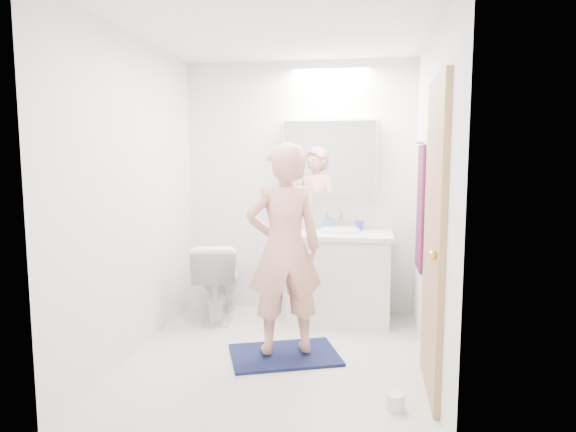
% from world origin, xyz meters
% --- Properties ---
extents(floor, '(2.50, 2.50, 0.00)m').
position_xyz_m(floor, '(0.00, 0.00, 0.00)').
color(floor, silver).
rests_on(floor, ground).
extents(ceiling, '(2.50, 2.50, 0.00)m').
position_xyz_m(ceiling, '(0.00, 0.00, 2.40)').
color(ceiling, white).
rests_on(ceiling, floor).
extents(wall_back, '(2.50, 0.00, 2.50)m').
position_xyz_m(wall_back, '(0.00, 1.25, 1.20)').
color(wall_back, white).
rests_on(wall_back, floor).
extents(wall_front, '(2.50, 0.00, 2.50)m').
position_xyz_m(wall_front, '(0.00, -1.25, 1.20)').
color(wall_front, white).
rests_on(wall_front, floor).
extents(wall_left, '(0.00, 2.50, 2.50)m').
position_xyz_m(wall_left, '(-1.10, 0.00, 1.20)').
color(wall_left, white).
rests_on(wall_left, floor).
extents(wall_right, '(0.00, 2.50, 2.50)m').
position_xyz_m(wall_right, '(1.10, 0.00, 1.20)').
color(wall_right, white).
rests_on(wall_right, floor).
extents(vanity_cabinet, '(0.90, 0.55, 0.78)m').
position_xyz_m(vanity_cabinet, '(0.41, 0.96, 0.39)').
color(vanity_cabinet, white).
rests_on(vanity_cabinet, floor).
extents(countertop, '(0.95, 0.58, 0.04)m').
position_xyz_m(countertop, '(0.41, 0.96, 0.80)').
color(countertop, white).
rests_on(countertop, vanity_cabinet).
extents(sink_basin, '(0.36, 0.36, 0.03)m').
position_xyz_m(sink_basin, '(0.41, 0.99, 0.84)').
color(sink_basin, white).
rests_on(sink_basin, countertop).
extents(faucet, '(0.02, 0.02, 0.16)m').
position_xyz_m(faucet, '(0.41, 1.19, 0.90)').
color(faucet, '#BBBBC0').
rests_on(faucet, countertop).
extents(medicine_cabinet, '(0.88, 0.14, 0.70)m').
position_xyz_m(medicine_cabinet, '(0.30, 1.18, 1.50)').
color(medicine_cabinet, white).
rests_on(medicine_cabinet, wall_back).
extents(mirror_panel, '(0.84, 0.01, 0.66)m').
position_xyz_m(mirror_panel, '(0.30, 1.10, 1.50)').
color(mirror_panel, silver).
rests_on(mirror_panel, medicine_cabinet).
extents(toilet, '(0.51, 0.76, 0.72)m').
position_xyz_m(toilet, '(-0.70, 0.85, 0.36)').
color(toilet, white).
rests_on(toilet, floor).
extents(bath_rug, '(0.94, 0.79, 0.02)m').
position_xyz_m(bath_rug, '(0.06, 0.03, 0.01)').
color(bath_rug, '#151844').
rests_on(bath_rug, floor).
extents(person, '(0.66, 0.55, 1.56)m').
position_xyz_m(person, '(0.06, 0.03, 0.83)').
color(person, '#E09A86').
rests_on(person, bath_rug).
extents(door, '(0.04, 0.80, 2.00)m').
position_xyz_m(door, '(1.08, -0.35, 1.00)').
color(door, tan).
rests_on(door, wall_right).
extents(door_knob, '(0.06, 0.06, 0.06)m').
position_xyz_m(door_knob, '(1.04, -0.65, 0.95)').
color(door_knob, gold).
rests_on(door_knob, door).
extents(towel, '(0.02, 0.42, 1.00)m').
position_xyz_m(towel, '(1.08, 0.55, 1.10)').
color(towel, '#14133E').
rests_on(towel, wall_right).
extents(towel_hook, '(0.07, 0.02, 0.02)m').
position_xyz_m(towel_hook, '(1.07, 0.55, 1.62)').
color(towel_hook, silver).
rests_on(towel_hook, wall_right).
extents(soap_bottle_a, '(0.13, 0.13, 0.23)m').
position_xyz_m(soap_bottle_a, '(0.09, 1.11, 0.94)').
color(soap_bottle_a, beige).
rests_on(soap_bottle_a, countertop).
extents(soap_bottle_b, '(0.10, 0.10, 0.16)m').
position_xyz_m(soap_bottle_b, '(0.29, 1.15, 0.90)').
color(soap_bottle_b, '#5586B7').
rests_on(soap_bottle_b, countertop).
extents(toothbrush_cup, '(0.12, 0.12, 0.09)m').
position_xyz_m(toothbrush_cup, '(0.59, 1.12, 0.86)').
color(toothbrush_cup, '#3944AB').
rests_on(toothbrush_cup, countertop).
extents(toilet_paper_roll, '(0.11, 0.11, 0.10)m').
position_xyz_m(toilet_paper_roll, '(0.85, -0.66, 0.05)').
color(toilet_paper_roll, white).
rests_on(toilet_paper_roll, floor).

